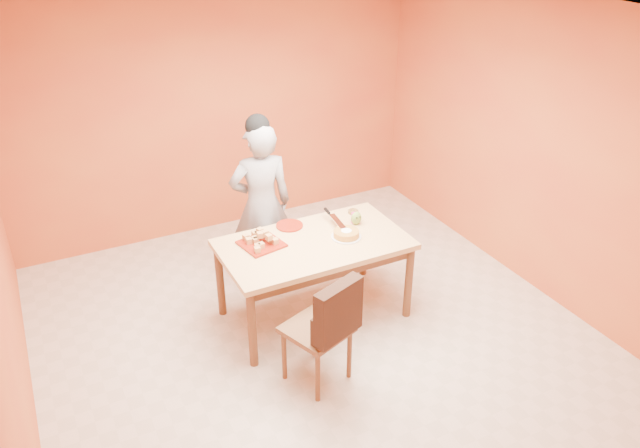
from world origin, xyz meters
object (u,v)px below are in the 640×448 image
person (261,205)px  pastry_platter (261,244)px  egg_ornament (356,218)px  magenta_glass (355,218)px  red_dinner_plate (290,226)px  dining_table (314,251)px  sponge_cake (346,233)px  checker_tin (353,212)px  dining_chair (318,328)px

person → pastry_platter: bearing=76.2°
person → pastry_platter: (-0.25, -0.62, -0.04)m
egg_ornament → magenta_glass: egg_ornament is taller
pastry_platter → red_dinner_plate: pastry_platter is taller
dining_table → sponge_cake: sponge_cake is taller
checker_tin → egg_ornament: bearing=-112.7°
pastry_platter → checker_tin: bearing=9.4°
dining_chair → sponge_cake: (0.64, 0.72, 0.29)m
dining_table → magenta_glass: size_ratio=16.90×
dining_chair → person: 1.59m
person → magenta_glass: size_ratio=17.04×
dining_table → checker_tin: 0.66m
sponge_cake → checker_tin: size_ratio=2.36×
pastry_platter → red_dinner_plate: bearing=29.2°
dining_table → checker_tin: size_ratio=16.90×
red_dinner_plate → sponge_cake: 0.54m
magenta_glass → red_dinner_plate: bearing=159.9°
red_dinner_plate → dining_table: bearing=-78.6°
dining_table → person: (-0.17, 0.77, 0.14)m
dining_chair → red_dinner_plate: size_ratio=4.02×
pastry_platter → checker_tin: size_ratio=3.45×
dining_chair → magenta_glass: 1.28m
red_dinner_plate → person: bearing=103.1°
person → egg_ornament: size_ratio=13.06×
dining_table → magenta_glass: bearing=16.9°
dining_table → egg_ornament: bearing=13.4°
dining_chair → person: bearing=63.3°
dining_chair → red_dinner_plate: bearing=56.1°
dining_table → magenta_glass: magenta_glass is taller
magenta_glass → pastry_platter: bearing=179.5°
pastry_platter → egg_ornament: egg_ornament is taller
dining_chair → egg_ornament: (0.83, 0.89, 0.32)m
person → sponge_cake: size_ratio=7.21×
dining_chair → pastry_platter: size_ratio=2.98×
egg_ornament → pastry_platter: bearing=-168.7°
dining_table → pastry_platter: (-0.42, 0.15, 0.10)m
person → pastry_platter: size_ratio=4.95×
person → pastry_platter: 0.67m
checker_tin → magenta_glass: bearing=-115.3°
egg_ornament → red_dinner_plate: bearing=170.7°
dining_chair → pastry_platter: bearing=74.3°
dining_chair → checker_tin: (0.92, 1.10, 0.27)m
red_dinner_plate → egg_ornament: egg_ornament is taller
red_dinner_plate → checker_tin: bearing=-2.9°
dining_chair → dining_table: bearing=45.8°
red_dinner_plate → magenta_glass: 0.59m
egg_ornament → dining_table: bearing=-152.7°
egg_ornament → checker_tin: size_ratio=1.31×
pastry_platter → person: bearing=67.9°
sponge_cake → egg_ornament: 0.26m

